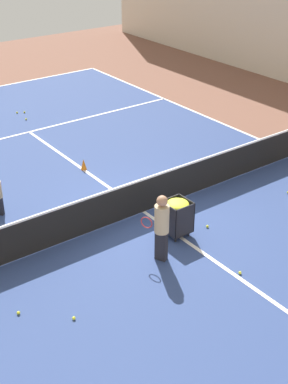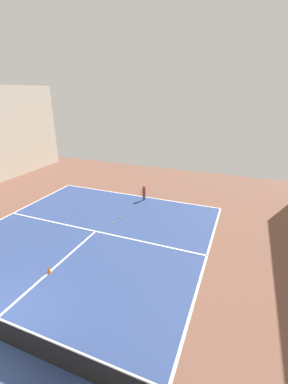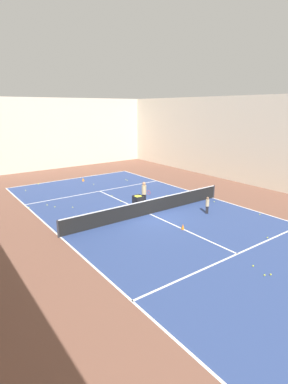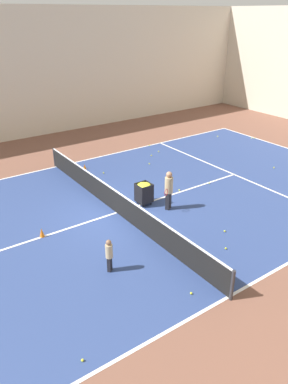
# 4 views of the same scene
# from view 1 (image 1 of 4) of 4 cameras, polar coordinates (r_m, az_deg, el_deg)

# --- Properties ---
(ground_plane) EXTENTS (39.74, 39.74, 0.00)m
(ground_plane) POSITION_cam_1_polar(r_m,az_deg,el_deg) (13.78, 0.00, -2.14)
(ground_plane) COLOR brown
(court_playing_area) EXTENTS (11.89, 24.39, 0.00)m
(court_playing_area) POSITION_cam_1_polar(r_m,az_deg,el_deg) (13.78, 0.00, -2.14)
(court_playing_area) COLOR navy
(court_playing_area) RESTS_ON ground
(line_service_near) EXTENTS (11.89, 0.10, 0.00)m
(line_service_near) POSITION_cam_1_polar(r_m,az_deg,el_deg) (19.04, -12.14, 6.29)
(line_service_near) COLOR white
(line_service_near) RESTS_ON ground
(line_centre_service) EXTENTS (0.10, 13.41, 0.00)m
(line_centre_service) POSITION_cam_1_polar(r_m,az_deg,el_deg) (13.78, 0.00, -2.12)
(line_centre_service) COLOR white
(line_centre_service) RESTS_ON ground
(tennis_net) EXTENTS (12.19, 0.10, 0.98)m
(tennis_net) POSITION_cam_1_polar(r_m,az_deg,el_deg) (13.53, 0.00, -0.30)
(tennis_net) COLOR #2D2D33
(tennis_net) RESTS_ON ground
(coach_at_net) EXTENTS (0.48, 0.63, 1.62)m
(coach_at_net) POSITION_cam_1_polar(r_m,az_deg,el_deg) (11.56, 1.87, -3.41)
(coach_at_net) COLOR black
(coach_at_net) RESTS_ON ground
(ball_cart) EXTENTS (0.58, 0.58, 0.93)m
(ball_cart) POSITION_cam_1_polar(r_m,az_deg,el_deg) (12.55, 3.58, -2.07)
(ball_cart) COLOR black
(ball_cart) RESTS_ON ground
(training_cone_0) EXTENTS (0.18, 0.18, 0.33)m
(training_cone_0) POSITION_cam_1_polar(r_m,az_deg,el_deg) (15.98, -6.46, 2.95)
(training_cone_0) COLOR orange
(training_cone_0) RESTS_ON ground
(tennis_ball_0) EXTENTS (0.07, 0.07, 0.07)m
(tennis_ball_0) POSITION_cam_1_polar(r_m,az_deg,el_deg) (10.90, -13.25, -12.44)
(tennis_ball_0) COLOR yellow
(tennis_ball_0) RESTS_ON ground
(tennis_ball_1) EXTENTS (0.07, 0.07, 0.07)m
(tennis_ball_1) POSITION_cam_1_polar(r_m,az_deg,el_deg) (10.60, -7.49, -13.19)
(tennis_ball_1) COLOR yellow
(tennis_ball_1) RESTS_ON ground
(tennis_ball_2) EXTENTS (0.07, 0.07, 0.07)m
(tennis_ball_2) POSITION_cam_1_polar(r_m,az_deg,el_deg) (20.14, -12.46, 7.60)
(tennis_ball_2) COLOR yellow
(tennis_ball_2) RESTS_ON ground
(tennis_ball_4) EXTENTS (0.07, 0.07, 0.07)m
(tennis_ball_4) POSITION_cam_1_polar(r_m,az_deg,el_deg) (20.87, -13.39, 8.25)
(tennis_ball_4) COLOR yellow
(tennis_ball_4) RESTS_ON ground
(tennis_ball_10) EXTENTS (0.07, 0.07, 0.07)m
(tennis_ball_10) POSITION_cam_1_polar(r_m,az_deg,el_deg) (20.85, -12.64, 8.32)
(tennis_ball_10) COLOR yellow
(tennis_ball_10) RESTS_ON ground
(tennis_ball_12) EXTENTS (0.07, 0.07, 0.07)m
(tennis_ball_12) POSITION_cam_1_polar(r_m,az_deg,el_deg) (11.78, 10.20, -8.47)
(tennis_ball_12) COLOR yellow
(tennis_ball_12) RESTS_ON ground
(tennis_ball_16) EXTENTS (0.07, 0.07, 0.07)m
(tennis_ball_16) POSITION_cam_1_polar(r_m,az_deg,el_deg) (15.15, 15.13, -0.02)
(tennis_ball_16) COLOR yellow
(tennis_ball_16) RESTS_ON ground
(tennis_ball_21) EXTENTS (0.07, 0.07, 0.07)m
(tennis_ball_21) POSITION_cam_1_polar(r_m,az_deg,el_deg) (13.22, 6.78, -3.66)
(tennis_ball_21) COLOR yellow
(tennis_ball_21) RESTS_ON ground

